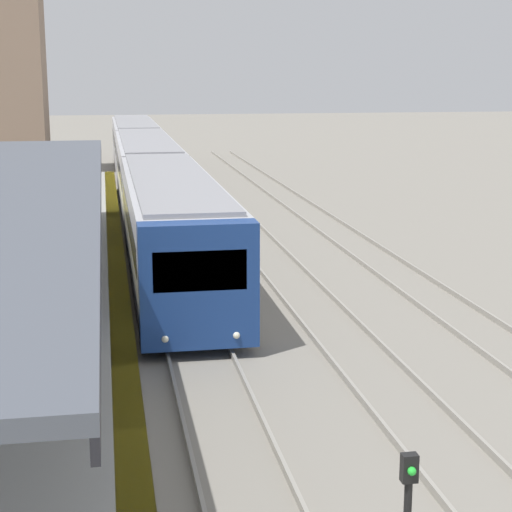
# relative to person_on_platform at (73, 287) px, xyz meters

# --- Properties ---
(platform_canopy) EXTENTS (4.00, 26.03, 2.81)m
(platform_canopy) POSITION_rel_person_on_platform_xyz_m (-1.32, 1.83, 1.70)
(platform_canopy) COLOR #4C515B
(platform_canopy) RESTS_ON station_platform
(person_on_platform) EXTENTS (0.40, 0.40, 1.66)m
(person_on_platform) POSITION_rel_person_on_platform_xyz_m (0.00, 0.00, 0.00)
(person_on_platform) COLOR #2D2D33
(person_on_platform) RESTS_ON station_platform
(train_near) EXTENTS (2.65, 44.57, 3.19)m
(train_near) POSITION_rel_person_on_platform_xyz_m (2.69, 22.90, -0.20)
(train_near) COLOR navy
(train_near) RESTS_ON ground_plane
(signal_post_near) EXTENTS (0.20, 0.21, 1.75)m
(signal_post_near) POSITION_rel_person_on_platform_xyz_m (4.26, -8.18, -0.88)
(signal_post_near) COLOR black
(signal_post_near) RESTS_ON ground_plane
(distant_domed_building) EXTENTS (5.09, 5.09, 13.66)m
(distant_domed_building) POSITION_rel_person_on_platform_xyz_m (-5.24, 37.63, 4.49)
(distant_domed_building) COLOR #89705B
(distant_domed_building) RESTS_ON ground_plane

